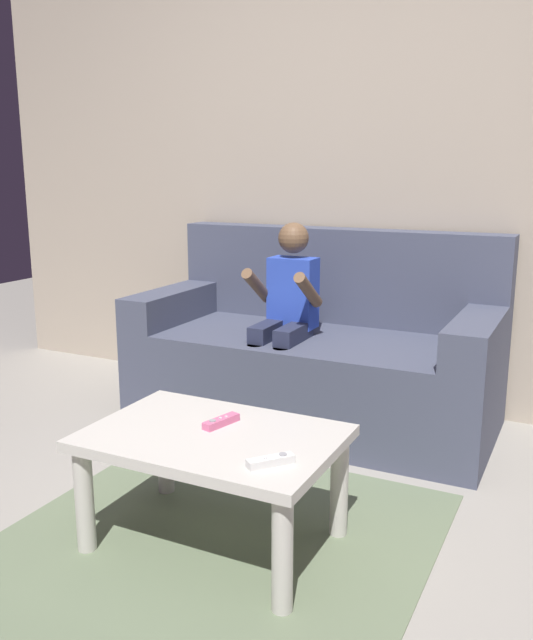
# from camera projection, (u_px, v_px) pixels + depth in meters

# --- Properties ---
(ground_plane) EXTENTS (9.36, 9.36, 0.00)m
(ground_plane) POSITION_uv_depth(u_px,v_px,m) (160.00, 594.00, 1.94)
(ground_plane) COLOR #9E998E
(wall_back) EXTENTS (4.68, 0.05, 2.50)m
(wall_back) POSITION_uv_depth(u_px,v_px,m) (374.00, 159.00, 3.33)
(wall_back) COLOR #B2A38E
(wall_back) RESTS_ON ground
(couch) EXTENTS (1.70, 0.80, 0.91)m
(couch) POSITION_uv_depth(u_px,v_px,m) (317.00, 356.00, 3.25)
(couch) COLOR #474C60
(couch) RESTS_ON ground
(person_seated_on_couch) EXTENTS (0.31, 0.38, 0.96)m
(person_seated_on_couch) POSITION_uv_depth(u_px,v_px,m) (285.00, 312.00, 3.08)
(person_seated_on_couch) COLOR #282D47
(person_seated_on_couch) RESTS_ON ground
(coffee_table) EXTENTS (0.79, 0.55, 0.38)m
(coffee_table) POSITION_uv_depth(u_px,v_px,m) (214.00, 452.00, 2.14)
(coffee_table) COLOR beige
(coffee_table) RESTS_ON ground
(area_rug) EXTENTS (1.36, 1.36, 0.01)m
(area_rug) POSITION_uv_depth(u_px,v_px,m) (215.00, 541.00, 2.21)
(area_rug) COLOR #6B7A5B
(area_rug) RESTS_ON ground
(game_remote_white_near_edge) EXTENTS (0.12, 0.13, 0.03)m
(game_remote_white_near_edge) POSITION_uv_depth(u_px,v_px,m) (271.00, 461.00, 1.89)
(game_remote_white_near_edge) COLOR white
(game_remote_white_near_edge) RESTS_ON coffee_table
(game_remote_pink_center) EXTENTS (0.07, 0.14, 0.03)m
(game_remote_pink_center) POSITION_uv_depth(u_px,v_px,m) (221.00, 421.00, 2.19)
(game_remote_pink_center) COLOR pink
(game_remote_pink_center) RESTS_ON coffee_table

